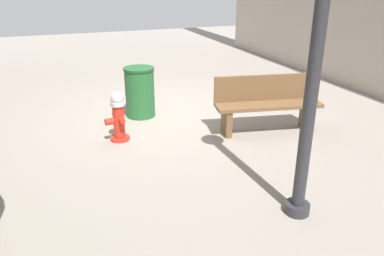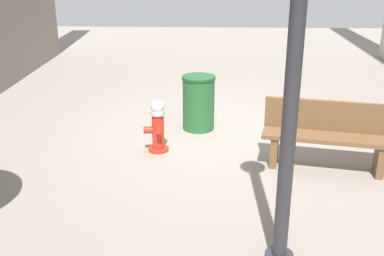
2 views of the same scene
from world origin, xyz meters
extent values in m
plane|color=gray|center=(0.00, 0.00, 0.00)|extent=(23.40, 23.40, 0.00)
cylinder|color=red|center=(0.97, 0.85, 0.03)|extent=(0.31, 0.31, 0.05)
cylinder|color=red|center=(0.97, 0.85, 0.32)|extent=(0.18, 0.18, 0.54)
cylinder|color=silver|center=(0.97, 0.85, 0.62)|extent=(0.23, 0.23, 0.06)
sphere|color=silver|center=(0.97, 0.85, 0.71)|extent=(0.21, 0.21, 0.21)
cylinder|color=red|center=(0.95, 0.98, 0.39)|extent=(0.10, 0.14, 0.08)
cylinder|color=red|center=(1.00, 0.71, 0.39)|extent=(0.10, 0.14, 0.08)
cylinder|color=red|center=(1.12, 0.87, 0.35)|extent=(0.16, 0.13, 0.11)
cube|color=brown|center=(-2.15, 1.53, 0.23)|extent=(0.18, 0.41, 0.45)
cube|color=brown|center=(-0.75, 1.25, 0.23)|extent=(0.18, 0.41, 0.45)
cube|color=brown|center=(-1.45, 1.39, 0.48)|extent=(1.84, 0.78, 0.06)
cube|color=brown|center=(-1.49, 1.21, 0.73)|extent=(1.76, 0.41, 0.44)
cylinder|color=#2D2D33|center=(-0.51, 3.61, 0.06)|extent=(0.28, 0.28, 0.12)
cylinder|color=#2D2D33|center=(-0.51, 3.61, 1.96)|extent=(0.14, 0.14, 3.67)
cylinder|color=#266633|center=(0.38, -0.14, 0.45)|extent=(0.54, 0.54, 0.89)
cylinder|color=#1E5128|center=(0.38, -0.14, 0.91)|extent=(0.57, 0.57, 0.04)
camera|label=1|loc=(1.90, 6.60, 2.53)|focal=35.59mm
camera|label=2|loc=(0.18, 7.51, 2.90)|focal=43.96mm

